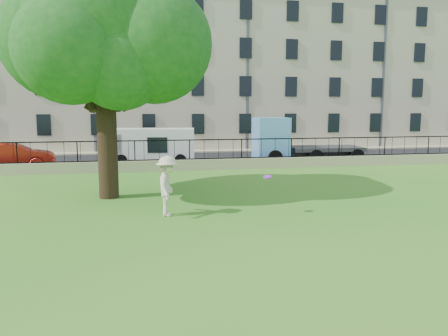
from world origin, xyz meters
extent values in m
plane|color=#2B771C|center=(0.00, 0.00, 0.00)|extent=(120.00, 120.00, 0.00)
cube|color=tan|center=(0.00, 12.00, 0.30)|extent=(50.00, 0.40, 0.60)
cube|color=black|center=(0.00, 12.00, 0.63)|extent=(50.00, 0.05, 0.06)
cube|color=black|center=(0.00, 12.00, 1.70)|extent=(50.00, 0.05, 0.06)
cube|color=black|center=(0.00, 16.70, 0.01)|extent=(60.00, 9.00, 0.01)
cube|color=tan|center=(0.00, 21.90, 0.06)|extent=(60.00, 1.40, 0.12)
cube|color=#C3B29B|center=(0.00, 27.60, 6.50)|extent=(56.00, 10.00, 13.00)
cylinder|color=black|center=(-3.97, 5.13, 2.07)|extent=(0.76, 0.76, 4.14)
sphere|color=#144E17|center=(-3.97, 5.13, 6.48)|extent=(5.76, 5.76, 5.76)
sphere|color=#144E17|center=(-2.17, 4.33, 5.78)|extent=(4.32, 4.32, 4.32)
sphere|color=#144E17|center=(-5.57, 5.93, 6.08)|extent=(4.66, 4.66, 4.66)
imported|color=beige|center=(-1.90, 1.78, 0.98)|extent=(0.94, 1.38, 1.96)
cylinder|color=purple|center=(1.30, 1.29, 1.26)|extent=(0.29, 0.30, 0.12)
imported|color=#AA2015|center=(-9.84, 14.40, 0.75)|extent=(4.68, 2.08, 1.49)
cube|color=silver|center=(-1.94, 15.38, 1.10)|extent=(5.43, 2.66, 2.19)
cube|color=#61A2E4|center=(7.92, 14.40, 1.43)|extent=(6.95, 2.77, 2.87)
camera|label=1|loc=(-2.81, -12.19, 3.50)|focal=35.00mm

